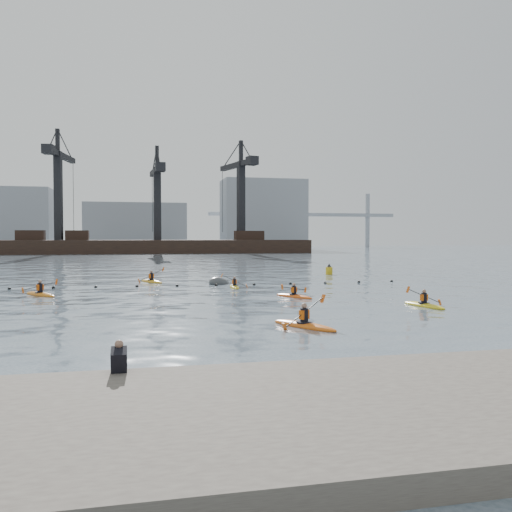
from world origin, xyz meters
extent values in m
plane|color=#3D4E59|center=(0.00, 0.00, 0.00)|extent=(400.00, 400.00, 0.00)
cube|color=#4C443D|center=(0.00, -9.00, 0.00)|extent=(18.00, 7.00, 1.00)
cube|color=black|center=(-5.50, -5.80, 0.78)|extent=(0.38, 0.60, 0.67)
cube|color=black|center=(-5.50, -5.58, 0.62)|extent=(0.34, 0.40, 0.24)
sphere|color=#8C6651|center=(-5.50, -5.70, 1.16)|extent=(0.21, 0.21, 0.21)
sphere|color=black|center=(-14.00, 22.66, 0.03)|extent=(0.24, 0.24, 0.24)
sphere|color=black|center=(-11.00, 22.75, 0.03)|extent=(0.24, 0.24, 0.24)
sphere|color=black|center=(-8.00, 22.72, 0.03)|extent=(0.24, 0.24, 0.24)
sphere|color=black|center=(-5.00, 22.58, 0.03)|extent=(0.24, 0.24, 0.24)
sphere|color=black|center=(-2.00, 22.41, 0.03)|extent=(0.24, 0.24, 0.24)
sphere|color=black|center=(1.00, 22.28, 0.03)|extent=(0.24, 0.24, 0.24)
sphere|color=black|center=(4.00, 22.25, 0.03)|extent=(0.24, 0.24, 0.24)
sphere|color=black|center=(7.00, 22.34, 0.03)|extent=(0.24, 0.24, 0.24)
sphere|color=black|center=(10.00, 22.50, 0.03)|extent=(0.24, 0.24, 0.24)
sphere|color=black|center=(13.00, 22.66, 0.03)|extent=(0.24, 0.24, 0.24)
sphere|color=black|center=(16.00, 22.75, 0.03)|extent=(0.24, 0.24, 0.24)
cube|color=black|center=(0.00, 110.00, 0.85)|extent=(72.00, 12.00, 4.50)
cube|color=black|center=(-28.00, 110.00, 4.20)|extent=(6.00, 3.00, 2.20)
cube|color=black|center=(-18.00, 110.00, 4.20)|extent=(5.00, 3.00, 2.20)
cube|color=black|center=(22.00, 110.00, 4.20)|extent=(7.00, 3.00, 2.20)
cube|color=black|center=(-22.00, 110.00, 13.10)|extent=(1.85, 1.85, 20.00)
cube|color=black|center=(-21.53, 112.66, 22.50)|extent=(4.31, 17.93, 1.20)
cube|color=black|center=(-23.09, 103.80, 22.50)|extent=(2.62, 2.94, 2.00)
cube|color=black|center=(-22.00, 110.00, 25.60)|extent=(0.93, 0.93, 5.00)
cube|color=black|center=(0.00, 110.00, 11.60)|extent=(1.73, 1.73, 17.00)
cube|color=black|center=(-0.20, 112.24, 19.50)|extent=(2.50, 15.05, 1.20)
cube|color=black|center=(0.46, 104.77, 19.50)|extent=(2.42, 2.78, 2.00)
cube|color=black|center=(0.00, 110.00, 22.60)|extent=(0.87, 0.87, 5.00)
cube|color=black|center=(20.00, 110.00, 12.60)|extent=(1.96, 1.96, 19.00)
cube|color=black|center=(19.34, 112.46, 21.50)|extent=(5.56, 16.73, 1.20)
cube|color=black|center=(21.54, 104.25, 21.50)|extent=(2.80, 3.08, 2.00)
cube|color=black|center=(20.00, 110.00, 24.60)|extent=(0.98, 0.98, 5.00)
cube|color=gray|center=(-40.00, 150.00, 9.00)|extent=(22.00, 14.00, 18.00)
cube|color=gray|center=(-5.00, 150.00, 7.00)|extent=(30.00, 14.00, 14.00)
cube|color=gray|center=(35.00, 150.00, 11.00)|extent=(26.00, 14.00, 22.00)
cube|color=gray|center=(55.00, 170.00, 12.00)|extent=(70.00, 2.00, 1.20)
cylinder|color=gray|center=(30.00, 170.00, 10.00)|extent=(1.60, 1.60, 20.00)
cylinder|color=gray|center=(80.00, 170.00, 10.00)|extent=(1.60, 1.60, 20.00)
ellipsoid|color=#D85E14|center=(1.79, 2.37, 0.04)|extent=(2.31, 3.49, 0.36)
cylinder|color=black|center=(1.79, 2.37, 0.19)|extent=(0.91, 0.91, 0.07)
cylinder|color=black|center=(1.79, 2.37, 0.50)|extent=(0.33, 0.33, 0.58)
cube|color=#D3530B|center=(1.79, 2.37, 0.52)|extent=(0.47, 0.41, 0.38)
sphere|color=#8C6651|center=(1.79, 2.37, 0.89)|extent=(0.23, 0.23, 0.23)
cylinder|color=black|center=(1.79, 2.37, 0.61)|extent=(1.99, 1.08, 1.10)
cube|color=#D85914|center=(0.79, 1.84, 0.12)|extent=(0.26, 0.24, 0.37)
cube|color=#D85914|center=(2.80, 2.90, 1.11)|extent=(0.26, 0.24, 0.37)
ellipsoid|color=yellow|center=(10.21, 7.42, 0.04)|extent=(1.16, 3.37, 0.33)
cylinder|color=black|center=(10.21, 7.42, 0.18)|extent=(0.71, 0.71, 0.06)
cylinder|color=black|center=(10.21, 7.42, 0.47)|extent=(0.31, 0.31, 0.54)
cube|color=#D3530B|center=(10.21, 7.42, 0.49)|extent=(0.40, 0.28, 0.35)
sphere|color=#8C6651|center=(10.21, 7.42, 0.83)|extent=(0.22, 0.22, 0.22)
cylinder|color=black|center=(10.21, 7.42, 0.57)|extent=(2.11, 0.36, 0.86)
cube|color=#D85914|center=(9.17, 7.26, 0.95)|extent=(0.20, 0.17, 0.35)
cube|color=#D85914|center=(11.26, 7.58, 0.18)|extent=(0.20, 0.17, 0.35)
ellipsoid|color=orange|center=(-11.13, 17.88, 0.04)|extent=(2.65, 3.30, 0.36)
cylinder|color=black|center=(-11.13, 17.88, 0.19)|extent=(0.93, 0.93, 0.07)
cylinder|color=black|center=(-11.13, 17.88, 0.50)|extent=(0.33, 0.33, 0.58)
cube|color=#D3530B|center=(-11.13, 17.88, 0.52)|extent=(0.47, 0.43, 0.38)
sphere|color=#8C6651|center=(-11.13, 17.88, 0.89)|extent=(0.23, 0.23, 0.23)
cylinder|color=black|center=(-11.13, 17.88, 0.61)|extent=(1.98, 1.44, 0.47)
cube|color=#D85914|center=(-12.05, 17.22, 0.41)|extent=(0.19, 0.20, 0.38)
cube|color=#D85914|center=(-10.21, 18.54, 0.81)|extent=(0.19, 0.20, 0.38)
ellipsoid|color=gold|center=(2.11, 20.46, 0.04)|extent=(0.76, 2.97, 0.29)
cylinder|color=black|center=(2.11, 20.46, 0.16)|extent=(0.58, 0.58, 0.06)
cylinder|color=black|center=(2.11, 20.46, 0.41)|extent=(0.28, 0.28, 0.48)
cube|color=#D3530B|center=(2.11, 20.46, 0.43)|extent=(0.34, 0.22, 0.31)
sphere|color=#8C6651|center=(2.11, 20.46, 0.74)|extent=(0.19, 0.19, 0.19)
cylinder|color=black|center=(2.11, 20.46, 0.51)|extent=(1.83, 0.14, 0.91)
cube|color=#D85914|center=(1.17, 20.51, 0.91)|extent=(0.18, 0.14, 0.30)
cube|color=#D85914|center=(3.04, 20.41, 0.10)|extent=(0.18, 0.14, 0.30)
ellipsoid|color=#EB5916|center=(4.61, 13.34, 0.04)|extent=(2.01, 3.09, 0.32)
cylinder|color=black|center=(4.61, 13.34, 0.17)|extent=(0.80, 0.80, 0.06)
cylinder|color=black|center=(4.61, 13.34, 0.44)|extent=(0.30, 0.30, 0.51)
cube|color=#D3530B|center=(4.61, 13.34, 0.46)|extent=(0.41, 0.36, 0.34)
sphere|color=#8C6651|center=(4.61, 13.34, 0.79)|extent=(0.21, 0.21, 0.21)
cylinder|color=black|center=(4.61, 13.34, 0.54)|extent=(1.92, 1.02, 0.37)
cube|color=#D85914|center=(5.51, 13.80, 0.38)|extent=(0.15, 0.17, 0.34)
cube|color=#D85914|center=(3.72, 12.88, 0.70)|extent=(0.15, 0.17, 0.34)
ellipsoid|color=gold|center=(-3.81, 26.72, 0.04)|extent=(2.15, 3.46, 0.35)
cylinder|color=black|center=(-3.81, 26.72, 0.19)|extent=(0.88, 0.88, 0.07)
cylinder|color=black|center=(-3.81, 26.72, 0.49)|extent=(0.33, 0.33, 0.57)
cube|color=#D3530B|center=(-3.81, 26.72, 0.51)|extent=(0.46, 0.39, 0.37)
sphere|color=#8C6651|center=(-3.81, 26.72, 0.87)|extent=(0.23, 0.23, 0.23)
cylinder|color=black|center=(-3.81, 26.72, 0.60)|extent=(2.03, 1.00, 0.97)
cube|color=#D85914|center=(-4.82, 26.24, 0.17)|extent=(0.24, 0.22, 0.36)
cube|color=#D85914|center=(-2.81, 27.20, 1.04)|extent=(0.24, 0.22, 0.36)
ellipsoid|color=#383B3D|center=(1.49, 23.97, 0.00)|extent=(2.56, 2.43, 1.48)
cylinder|color=gold|center=(14.00, 32.44, 0.30)|extent=(0.69, 0.69, 0.89)
cone|color=black|center=(14.00, 32.44, 0.94)|extent=(0.43, 0.43, 0.35)
camera|label=1|loc=(-5.09, -19.19, 3.77)|focal=38.00mm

